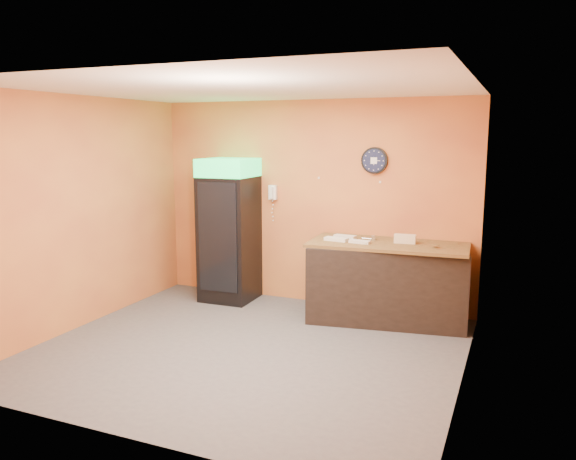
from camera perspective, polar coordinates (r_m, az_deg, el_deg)
The scene contains 15 objects.
floor at distance 6.32m, azimuth -4.08°, elevation -12.01°, with size 4.50×4.50×0.00m, color #47474C.
back_wall at distance 7.77m, azimuth 2.45°, elevation 2.77°, with size 4.50×0.02×2.80m, color orange.
left_wall at distance 7.24m, azimuth -20.33°, elevation 1.67°, with size 0.02×4.00×2.80m, color orange.
right_wall at distance 5.34m, azimuth 17.86°, elevation -0.87°, with size 0.02×4.00×2.80m, color orange.
ceiling at distance 5.90m, azimuth -4.41°, elevation 14.18°, with size 4.50×4.00×0.02m, color white.
beverage_cooler at distance 7.93m, azimuth -6.12°, elevation -0.20°, with size 0.72×0.73×2.01m.
prep_counter at distance 7.21m, azimuth 10.03°, elevation -5.36°, with size 1.93×0.86×0.96m, color black.
wall_clock at distance 7.44m, azimuth 8.77°, elevation 6.99°, with size 0.35×0.06×0.35m.
wall_phone at distance 7.92m, azimuth -1.57°, elevation 3.84°, with size 0.11×0.10×0.20m.
butcher_paper at distance 7.10m, azimuth 10.15°, elevation -1.44°, with size 1.95×0.91×0.04m, color olive.
sub_roll_stack at distance 7.09m, azimuth 11.80°, elevation -0.89°, with size 0.27×0.11×0.11m.
wrapped_sandwich_left at distance 7.13m, azimuth 4.93°, elevation -0.94°, with size 0.30×0.12×0.04m, color silver.
wrapped_sandwich_mid at distance 7.01m, azimuth 7.30°, elevation -1.19°, with size 0.26×0.10×0.04m, color silver.
wrapped_sandwich_right at distance 7.32m, azimuth 5.81°, elevation -0.68°, with size 0.28×0.11×0.04m, color silver.
kitchen_tool at distance 7.25m, azimuth 8.70°, elevation -0.76°, with size 0.06×0.06×0.06m, color silver.
Camera 1 is at (2.67, -5.24, 2.33)m, focal length 35.00 mm.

